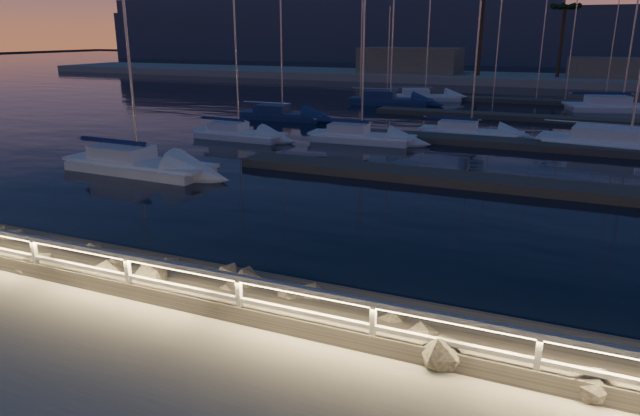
% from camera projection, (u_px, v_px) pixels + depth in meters
% --- Properties ---
extents(ground, '(400.00, 400.00, 0.00)m').
position_uv_depth(ground, '(325.00, 339.00, 11.54)').
color(ground, '#AAA69A').
rests_on(ground, ground).
extents(harbor_water, '(400.00, 440.00, 0.60)m').
position_uv_depth(harbor_water, '(503.00, 138.00, 39.18)').
color(harbor_water, black).
rests_on(harbor_water, ground).
extents(guard_rail, '(44.11, 0.12, 1.06)m').
position_uv_depth(guard_rail, '(322.00, 304.00, 11.34)').
color(guard_rail, silver).
rests_on(guard_rail, ground).
extents(riprap, '(33.42, 3.14, 1.42)m').
position_uv_depth(riprap, '(359.00, 326.00, 12.25)').
color(riprap, slate).
rests_on(riprap, ground).
extents(floating_docks, '(22.00, 36.00, 0.40)m').
position_uv_depth(floating_docks, '(505.00, 127.00, 40.14)').
color(floating_docks, '#5E564E').
rests_on(floating_docks, ground).
extents(far_shore, '(160.00, 14.00, 5.20)m').
position_uv_depth(far_shore, '(540.00, 77.00, 76.39)').
color(far_shore, '#AAA69A').
rests_on(far_shore, ground).
extents(palm_center, '(3.00, 3.00, 9.70)m').
position_uv_depth(palm_center, '(565.00, 9.00, 72.16)').
color(palm_center, '#483421').
rests_on(palm_center, ground).
extents(distant_hills, '(230.00, 37.50, 18.00)m').
position_uv_depth(distant_hills, '(459.00, 38.00, 135.73)').
color(distant_hills, '#3C465D').
rests_on(distant_hills, ground).
extents(sailboat_a, '(6.72, 2.32, 11.34)m').
position_uv_depth(sailboat_a, '(359.00, 136.00, 35.48)').
color(sailboat_a, white).
rests_on(sailboat_a, ground).
extents(sailboat_b, '(8.11, 2.71, 13.67)m').
position_uv_depth(sailboat_b, '(135.00, 163.00, 27.92)').
color(sailboat_b, white).
rests_on(sailboat_b, ground).
extents(sailboat_e, '(6.35, 2.14, 10.74)m').
position_uv_depth(sailboat_e, '(237.00, 133.00, 36.56)').
color(sailboat_e, white).
rests_on(sailboat_e, ground).
extents(sailboat_f, '(6.59, 2.09, 11.16)m').
position_uv_depth(sailboat_f, '(468.00, 131.00, 37.18)').
color(sailboat_f, white).
rests_on(sailboat_f, ground).
extents(sailboat_i, '(7.95, 3.07, 13.29)m').
position_uv_depth(sailboat_i, '(388.00, 100.00, 54.02)').
color(sailboat_i, navy).
rests_on(sailboat_i, ground).
extents(sailboat_j, '(7.19, 2.39, 12.12)m').
position_uv_depth(sailboat_j, '(280.00, 114.00, 44.83)').
color(sailboat_j, navy).
rests_on(sailboat_j, ground).
extents(sailboat_k, '(9.74, 5.19, 15.94)m').
position_uv_depth(sailboat_k, '(619.00, 106.00, 49.55)').
color(sailboat_k, white).
rests_on(sailboat_k, ground).
extents(sailboat_l, '(10.08, 4.10, 16.58)m').
position_uv_depth(sailboat_l, '(624.00, 143.00, 32.82)').
color(sailboat_l, white).
rests_on(sailboat_l, ground).
extents(sailboat_n, '(7.62, 4.40, 12.56)m').
position_uv_depth(sailboat_n, '(423.00, 96.00, 57.53)').
color(sailboat_n, white).
rests_on(sailboat_n, ground).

